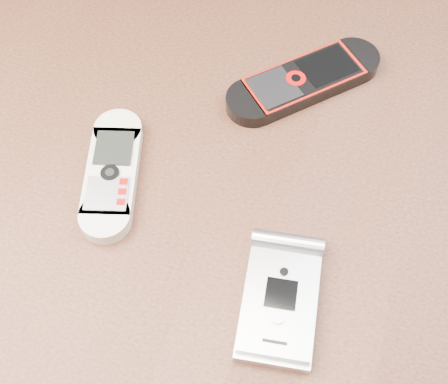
{
  "coord_description": "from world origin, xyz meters",
  "views": [
    {
      "loc": [
        0.09,
        -0.27,
        1.22
      ],
      "look_at": [
        0.01,
        0.0,
        0.76
      ],
      "focal_mm": 50.0,
      "sensor_mm": 36.0,
      "label": 1
    }
  ],
  "objects_px": {
    "table": "(219,249)",
    "nokia_white": "(112,173)",
    "motorola_razr": "(280,301)",
    "nokia_black_red": "(304,80)"
  },
  "relations": [
    {
      "from": "table",
      "to": "nokia_white",
      "type": "xyz_separation_m",
      "value": [
        -0.1,
        -0.01,
        0.11
      ]
    },
    {
      "from": "table",
      "to": "nokia_white",
      "type": "height_order",
      "value": "nokia_white"
    },
    {
      "from": "motorola_razr",
      "to": "nokia_black_red",
      "type": "bearing_deg",
      "value": 91.24
    },
    {
      "from": "nokia_white",
      "to": "table",
      "type": "bearing_deg",
      "value": -10.03
    },
    {
      "from": "nokia_black_red",
      "to": "motorola_razr",
      "type": "bearing_deg",
      "value": -36.38
    },
    {
      "from": "motorola_razr",
      "to": "nokia_white",
      "type": "bearing_deg",
      "value": 149.57
    },
    {
      "from": "table",
      "to": "nokia_white",
      "type": "bearing_deg",
      "value": -174.6
    },
    {
      "from": "table",
      "to": "nokia_white",
      "type": "relative_size",
      "value": 8.71
    },
    {
      "from": "nokia_white",
      "to": "motorola_razr",
      "type": "height_order",
      "value": "motorola_razr"
    },
    {
      "from": "nokia_white",
      "to": "motorola_razr",
      "type": "distance_m",
      "value": 0.19
    }
  ]
}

